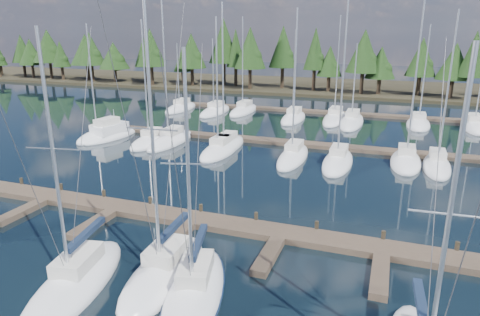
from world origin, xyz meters
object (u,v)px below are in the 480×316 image
at_px(front_sailboat_2, 76,282).
at_px(front_sailboat_3, 165,272).
at_px(front_sailboat_4, 195,292).
at_px(motor_yacht_left, 110,134).
at_px(main_dock, 191,223).

xyz_separation_m(front_sailboat_2, front_sailboat_3, (3.71, 2.36, 0.01)).
height_order(front_sailboat_3, front_sailboat_4, front_sailboat_3).
relative_size(front_sailboat_3, motor_yacht_left, 1.73).
height_order(main_dock, front_sailboat_3, front_sailboat_3).
height_order(front_sailboat_4, motor_yacht_left, front_sailboat_4).
bearing_deg(front_sailboat_4, main_dock, 117.60).
bearing_deg(front_sailboat_3, front_sailboat_4, -25.75).
xyz_separation_m(front_sailboat_2, front_sailboat_4, (5.97, 1.27, -0.01)).
relative_size(main_dock, motor_yacht_left, 5.21).
relative_size(front_sailboat_3, front_sailboat_4, 1.16).
relative_size(main_dock, front_sailboat_3, 3.02).
relative_size(main_dock, front_sailboat_2, 3.29).
relative_size(main_dock, front_sailboat_4, 3.50).
bearing_deg(front_sailboat_4, front_sailboat_2, -168.00).
bearing_deg(motor_yacht_left, front_sailboat_2, -57.00).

